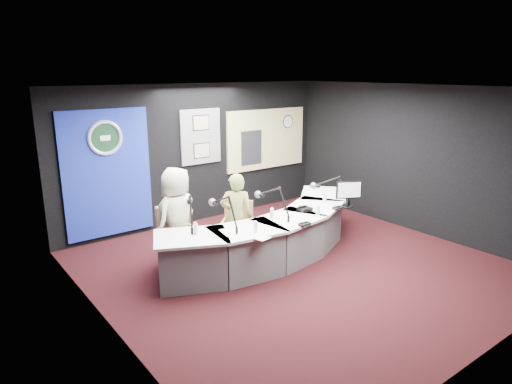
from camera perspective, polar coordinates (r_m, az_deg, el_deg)
ground at (r=7.45m, az=5.02°, el=-9.24°), size 6.00×6.00×0.00m
ceiling at (r=6.80m, az=5.57°, el=12.81°), size 6.00×6.00×0.02m
wall_back at (r=9.37m, az=-7.22°, el=4.76°), size 6.00×0.02×2.80m
wall_front at (r=5.29m, az=27.86°, el=-5.06°), size 6.00×0.02×2.80m
wall_left at (r=5.50m, az=-18.52°, el=-3.31°), size 0.02×6.00×2.80m
wall_right at (r=9.25m, az=19.18°, el=3.90°), size 0.02×6.00×2.80m
broadcast_desk at (r=7.66m, az=2.04°, el=-5.46°), size 4.50×1.90×0.75m
backdrop_panel at (r=8.60m, az=-18.08°, el=2.18°), size 1.60×0.05×2.30m
agency_seal at (r=8.45m, az=-18.35°, el=6.43°), size 0.63×0.07×0.63m
seal_center at (r=8.45m, az=-18.36°, el=6.43°), size 0.48×0.01×0.48m
pinboard at (r=9.31m, az=-6.93°, el=6.89°), size 0.90×0.04×1.10m
framed_photo_upper at (r=9.25m, az=-6.89°, el=8.58°), size 0.34×0.02×0.27m
framed_photo_lower at (r=9.33m, az=-6.78°, el=5.17°), size 0.34×0.02×0.27m
booth_window_frame at (r=10.30m, az=1.33°, el=6.65°), size 2.12×0.06×1.32m
booth_glow at (r=10.29m, az=1.37°, el=6.64°), size 2.00×0.02×1.20m
equipment_rack at (r=10.03m, az=-0.59°, el=5.55°), size 0.55×0.02×0.75m
wall_clock at (r=10.61m, az=4.01°, el=8.77°), size 0.28×0.01×0.28m
armchair_left at (r=7.37m, az=-9.71°, el=-5.64°), size 0.59×0.59×0.96m
armchair_right at (r=7.55m, az=-2.43°, el=-5.37°), size 0.68×0.68×0.85m
draped_jacket at (r=7.54m, az=-10.61°, el=-4.08°), size 0.51×0.15×0.70m
person_man at (r=7.26m, az=-9.82°, el=-3.21°), size 0.92×0.75×1.62m
person_woman at (r=7.45m, az=-2.45°, el=-3.15°), size 0.64×0.61×1.47m
computer_monitor at (r=7.95m, az=11.44°, el=0.28°), size 0.37×0.21×0.27m
desk_phone at (r=7.75m, az=6.11°, el=-2.16°), size 0.23×0.19×0.06m
headphones_near at (r=7.94m, az=10.19°, el=-1.94°), size 0.21×0.21×0.03m
headphones_far at (r=7.05m, az=6.07°, el=-3.98°), size 0.23×0.23×0.04m
paper_stack at (r=6.73m, az=-3.25°, el=-5.02°), size 0.28×0.36×0.00m
notepad at (r=6.53m, az=0.42°, el=-5.64°), size 0.25×0.32×0.00m
boom_mic_a at (r=6.89m, az=-8.25°, el=-2.04°), size 0.39×0.68×0.60m
boom_mic_b at (r=6.79m, az=-4.01°, el=-2.18°), size 0.16×0.74×0.60m
boom_mic_c at (r=7.25m, az=2.13°, el=-1.03°), size 0.26×0.72×0.60m
boom_mic_d at (r=8.03m, az=9.39°, el=0.38°), size 0.52×0.59×0.60m
water_bottles at (r=7.34m, az=3.80°, el=-2.57°), size 3.13×0.56×0.18m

